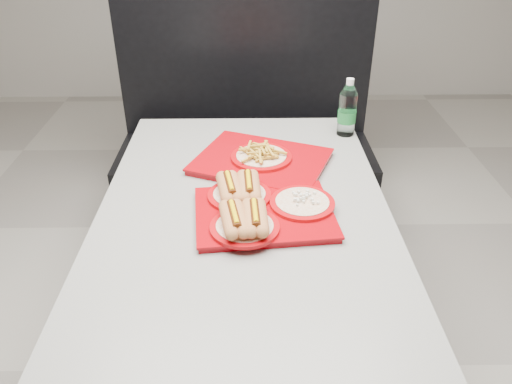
{
  "coord_description": "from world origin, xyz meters",
  "views": [
    {
      "loc": [
        0.02,
        -1.3,
        1.6
      ],
      "look_at": [
        0.04,
        -0.04,
        0.83
      ],
      "focal_mm": 35.0,
      "sensor_mm": 36.0,
      "label": 1
    }
  ],
  "objects_px": {
    "booth_bench": "(246,150)",
    "water_bottle": "(347,111)",
    "diner_table": "(245,249)",
    "tray_near": "(258,208)",
    "tray_far": "(261,158)"
  },
  "relations": [
    {
      "from": "booth_bench",
      "to": "tray_far",
      "type": "xyz_separation_m",
      "value": [
        0.06,
        -0.82,
        0.37
      ]
    },
    {
      "from": "diner_table",
      "to": "tray_far",
      "type": "relative_size",
      "value": 2.61
    },
    {
      "from": "tray_far",
      "to": "booth_bench",
      "type": "bearing_deg",
      "value": 94.21
    },
    {
      "from": "tray_far",
      "to": "water_bottle",
      "type": "xyz_separation_m",
      "value": [
        0.34,
        0.26,
        0.07
      ]
    },
    {
      "from": "tray_far",
      "to": "diner_table",
      "type": "bearing_deg",
      "value": -102.35
    },
    {
      "from": "diner_table",
      "to": "tray_near",
      "type": "distance_m",
      "value": 0.21
    },
    {
      "from": "tray_far",
      "to": "water_bottle",
      "type": "relative_size",
      "value": 2.37
    },
    {
      "from": "tray_far",
      "to": "water_bottle",
      "type": "bearing_deg",
      "value": 36.97
    },
    {
      "from": "booth_bench",
      "to": "water_bottle",
      "type": "bearing_deg",
      "value": -54.05
    },
    {
      "from": "tray_near",
      "to": "water_bottle",
      "type": "relative_size",
      "value": 1.91
    },
    {
      "from": "booth_bench",
      "to": "tray_far",
      "type": "bearing_deg",
      "value": -85.79
    },
    {
      "from": "booth_bench",
      "to": "tray_near",
      "type": "bearing_deg",
      "value": -87.86
    },
    {
      "from": "booth_bench",
      "to": "water_bottle",
      "type": "distance_m",
      "value": 0.82
    },
    {
      "from": "diner_table",
      "to": "tray_near",
      "type": "relative_size",
      "value": 3.24
    },
    {
      "from": "tray_far",
      "to": "water_bottle",
      "type": "height_order",
      "value": "water_bottle"
    }
  ]
}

